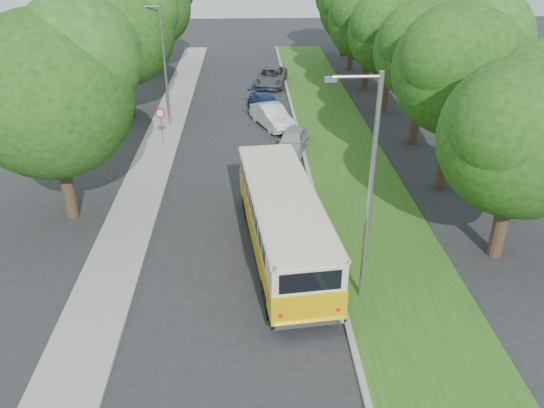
{
  "coord_description": "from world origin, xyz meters",
  "views": [
    {
      "loc": [
        0.51,
        -17.27,
        11.68
      ],
      "look_at": [
        1.4,
        1.89,
        1.5
      ],
      "focal_mm": 35.0,
      "sensor_mm": 36.0,
      "label": 1
    }
  ],
  "objects_px": {
    "car_white": "(272,116)",
    "car_grey": "(271,77)",
    "lamppost_far": "(163,62)",
    "car_blue": "(267,106)",
    "vintage_bus": "(283,224)",
    "lamppost_near": "(368,187)",
    "car_silver": "(292,141)"
  },
  "relations": [
    {
      "from": "car_silver",
      "to": "car_grey",
      "type": "xyz_separation_m",
      "value": [
        -0.59,
        14.22,
        0.04
      ]
    },
    {
      "from": "car_white",
      "to": "car_grey",
      "type": "xyz_separation_m",
      "value": [
        0.38,
        9.9,
        -0.0
      ]
    },
    {
      "from": "vintage_bus",
      "to": "car_grey",
      "type": "distance_m",
      "value": 25.05
    },
    {
      "from": "lamppost_far",
      "to": "car_blue",
      "type": "height_order",
      "value": "lamppost_far"
    },
    {
      "from": "lamppost_near",
      "to": "car_silver",
      "type": "distance_m",
      "value": 14.2
    },
    {
      "from": "vintage_bus",
      "to": "car_silver",
      "type": "height_order",
      "value": "vintage_bus"
    },
    {
      "from": "lamppost_near",
      "to": "car_white",
      "type": "bearing_deg",
      "value": 96.92
    },
    {
      "from": "vintage_bus",
      "to": "car_blue",
      "type": "height_order",
      "value": "vintage_bus"
    },
    {
      "from": "lamppost_far",
      "to": "vintage_bus",
      "type": "height_order",
      "value": "lamppost_far"
    },
    {
      "from": "car_blue",
      "to": "car_grey",
      "type": "height_order",
      "value": "car_grey"
    },
    {
      "from": "car_grey",
      "to": "vintage_bus",
      "type": "bearing_deg",
      "value": -82.0
    },
    {
      "from": "car_white",
      "to": "car_grey",
      "type": "distance_m",
      "value": 9.91
    },
    {
      "from": "car_silver",
      "to": "car_blue",
      "type": "distance_m",
      "value": 6.76
    },
    {
      "from": "vintage_bus",
      "to": "car_white",
      "type": "distance_m",
      "value": 15.15
    },
    {
      "from": "lamppost_near",
      "to": "vintage_bus",
      "type": "relative_size",
      "value": 0.82
    },
    {
      "from": "vintage_bus",
      "to": "car_grey",
      "type": "height_order",
      "value": "vintage_bus"
    },
    {
      "from": "car_grey",
      "to": "car_silver",
      "type": "bearing_deg",
      "value": -78.11
    },
    {
      "from": "car_white",
      "to": "lamppost_far",
      "type": "bearing_deg",
      "value": 154.57
    },
    {
      "from": "lamppost_near",
      "to": "lamppost_far",
      "type": "relative_size",
      "value": 1.07
    },
    {
      "from": "car_white",
      "to": "car_blue",
      "type": "height_order",
      "value": "car_white"
    },
    {
      "from": "car_grey",
      "to": "car_white",
      "type": "bearing_deg",
      "value": -82.71
    },
    {
      "from": "lamppost_far",
      "to": "car_silver",
      "type": "relative_size",
      "value": 1.96
    },
    {
      "from": "lamppost_near",
      "to": "car_grey",
      "type": "height_order",
      "value": "lamppost_near"
    },
    {
      "from": "lamppost_far",
      "to": "lamppost_near",
      "type": "bearing_deg",
      "value": -64.29
    },
    {
      "from": "lamppost_far",
      "to": "car_blue",
      "type": "bearing_deg",
      "value": 15.56
    },
    {
      "from": "car_white",
      "to": "car_blue",
      "type": "relative_size",
      "value": 0.93
    },
    {
      "from": "car_silver",
      "to": "car_white",
      "type": "relative_size",
      "value": 0.9
    },
    {
      "from": "lamppost_near",
      "to": "lamppost_far",
      "type": "distance_m",
      "value": 20.53
    },
    {
      "from": "lamppost_far",
      "to": "vintage_bus",
      "type": "bearing_deg",
      "value": -67.6
    },
    {
      "from": "lamppost_far",
      "to": "car_blue",
      "type": "relative_size",
      "value": 1.65
    },
    {
      "from": "car_silver",
      "to": "car_white",
      "type": "distance_m",
      "value": 4.43
    },
    {
      "from": "vintage_bus",
      "to": "car_blue",
      "type": "distance_m",
      "value": 17.47
    }
  ]
}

